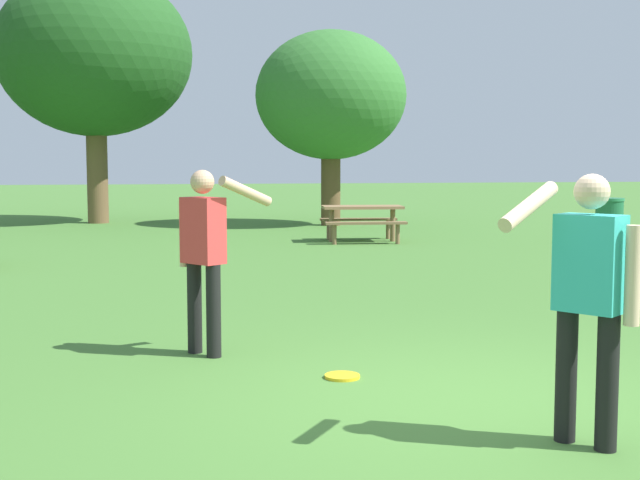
# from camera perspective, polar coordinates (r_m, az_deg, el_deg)

# --- Properties ---
(ground_plane) EXTENTS (120.00, 120.00, 0.00)m
(ground_plane) POSITION_cam_1_polar(r_m,az_deg,el_deg) (6.19, 10.01, -10.81)
(ground_plane) COLOR #447530
(person_thrower) EXTENTS (0.83, 0.51, 1.64)m
(person_thrower) POSITION_cam_1_polar(r_m,az_deg,el_deg) (7.48, -7.82, -0.48)
(person_thrower) COLOR black
(person_thrower) RESTS_ON ground
(person_catcher) EXTENTS (0.83, 0.51, 1.64)m
(person_catcher) POSITION_cam_1_polar(r_m,az_deg,el_deg) (5.26, 17.65, -3.13)
(person_catcher) COLOR black
(person_catcher) RESTS_ON ground
(frisbee) EXTENTS (0.28, 0.28, 0.03)m
(frisbee) POSITION_cam_1_polar(r_m,az_deg,el_deg) (6.78, 1.51, -9.19)
(frisbee) COLOR yellow
(frisbee) RESTS_ON ground
(picnic_table_far) EXTENTS (1.83, 1.58, 0.77)m
(picnic_table_far) POSITION_cam_1_polar(r_m,az_deg,el_deg) (18.08, 2.87, 1.67)
(picnic_table_far) COLOR olive
(picnic_table_far) RESTS_ON ground
(trash_can_beside_table) EXTENTS (0.59, 0.59, 0.96)m
(trash_can_beside_table) POSITION_cam_1_polar(r_m,az_deg,el_deg) (18.51, 18.94, 1.22)
(trash_can_beside_table) COLOR #1E663D
(trash_can_beside_table) RESTS_ON ground
(tree_broad_center) EXTENTS (5.34, 5.34, 6.94)m
(tree_broad_center) POSITION_cam_1_polar(r_m,az_deg,el_deg) (24.52, -14.99, 12.02)
(tree_broad_center) COLOR brown
(tree_broad_center) RESTS_ON ground
(tree_far_right) EXTENTS (4.02, 4.02, 5.18)m
(tree_far_right) POSITION_cam_1_polar(r_m,az_deg,el_deg) (22.76, 0.74, 9.68)
(tree_far_right) COLOR brown
(tree_far_right) RESTS_ON ground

